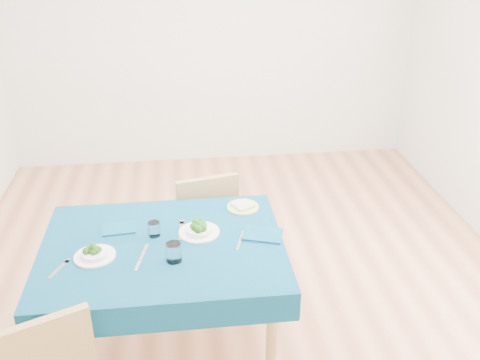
{
  "coord_description": "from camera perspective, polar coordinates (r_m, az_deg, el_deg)",
  "views": [
    {
      "loc": [
        -0.35,
        -2.92,
        2.32
      ],
      "look_at": [
        0.0,
        0.0,
        0.85
      ],
      "focal_mm": 40.0,
      "sensor_mm": 36.0,
      "label": 1
    }
  ],
  "objects": [
    {
      "name": "room_shell",
      "position": [
        3.1,
        0.0,
        8.26
      ],
      "size": [
        4.02,
        4.52,
        2.73
      ],
      "color": "#A56644",
      "rests_on": "ground"
    },
    {
      "name": "table",
      "position": [
        3.09,
        -7.81,
        -12.73
      ],
      "size": [
        1.27,
        0.96,
        0.76
      ],
      "primitive_type": "cube",
      "color": "#073854",
      "rests_on": "ground"
    },
    {
      "name": "chair_far",
      "position": [
        3.64,
        -4.12,
        -3.48
      ],
      "size": [
        0.48,
        0.51,
        1.0
      ],
      "primitive_type": "cube",
      "rotation": [
        0.0,
        0.0,
        3.35
      ],
      "color": "#A3804C",
      "rests_on": "ground"
    },
    {
      "name": "bowl_near",
      "position": [
        2.82,
        -15.28,
        -7.42
      ],
      "size": [
        0.21,
        0.21,
        0.06
      ],
      "primitive_type": null,
      "color": "white",
      "rests_on": "table"
    },
    {
      "name": "bowl_far",
      "position": [
        2.92,
        -4.39,
        -5.12
      ],
      "size": [
        0.22,
        0.22,
        0.07
      ],
      "primitive_type": null,
      "color": "white",
      "rests_on": "table"
    },
    {
      "name": "fork_near",
      "position": [
        2.8,
        -18.79,
        -9.02
      ],
      "size": [
        0.09,
        0.15,
        0.0
      ],
      "primitive_type": "cube",
      "rotation": [
        0.0,
        0.0,
        -0.44
      ],
      "color": "silver",
      "rests_on": "table"
    },
    {
      "name": "knife_near",
      "position": [
        2.78,
        -10.45,
        -8.09
      ],
      "size": [
        0.07,
        0.23,
        0.0
      ],
      "primitive_type": "cube",
      "rotation": [
        0.0,
        0.0,
        -0.22
      ],
      "color": "silver",
      "rests_on": "table"
    },
    {
      "name": "fork_far",
      "position": [
        2.96,
        -6.27,
        -5.38
      ],
      "size": [
        0.04,
        0.19,
        0.0
      ],
      "primitive_type": "cube",
      "rotation": [
        0.0,
        0.0,
        -0.06
      ],
      "color": "silver",
      "rests_on": "table"
    },
    {
      "name": "knife_far",
      "position": [
        2.87,
        0.04,
        -6.44
      ],
      "size": [
        0.07,
        0.19,
        0.0
      ],
      "primitive_type": "cube",
      "rotation": [
        0.0,
        0.0,
        -0.29
      ],
      "color": "silver",
      "rests_on": "table"
    },
    {
      "name": "napkin_near",
      "position": [
        3.03,
        -12.78,
        -5.08
      ],
      "size": [
        0.19,
        0.14,
        0.01
      ],
      "primitive_type": "cube",
      "rotation": [
        0.0,
        0.0,
        0.1
      ],
      "color": "navy",
      "rests_on": "table"
    },
    {
      "name": "napkin_far",
      "position": [
        2.91,
        2.43,
        -5.82
      ],
      "size": [
        0.25,
        0.21,
        0.01
      ],
      "primitive_type": "cube",
      "rotation": [
        0.0,
        0.0,
        -0.32
      ],
      "color": "navy",
      "rests_on": "table"
    },
    {
      "name": "tumbler_center",
      "position": [
        2.92,
        -9.14,
        -5.19
      ],
      "size": [
        0.06,
        0.06,
        0.08
      ],
      "primitive_type": "cylinder",
      "color": "white",
      "rests_on": "table"
    },
    {
      "name": "tumbler_side",
      "position": [
        2.71,
        -7.09,
        -7.67
      ],
      "size": [
        0.08,
        0.08,
        0.1
      ],
      "primitive_type": "cylinder",
      "color": "white",
      "rests_on": "table"
    },
    {
      "name": "side_plate",
      "position": [
        3.17,
        0.3,
        -2.9
      ],
      "size": [
        0.19,
        0.19,
        0.01
      ],
      "primitive_type": "cylinder",
      "color": "#B6D367",
      "rests_on": "table"
    },
    {
      "name": "bread_slice",
      "position": [
        3.16,
        0.31,
        -2.7
      ],
      "size": [
        0.14,
        0.14,
        0.02
      ],
      "primitive_type": "cube",
      "rotation": [
        0.0,
        0.0,
        0.44
      ],
      "color": "beige",
      "rests_on": "side_plate"
    }
  ]
}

